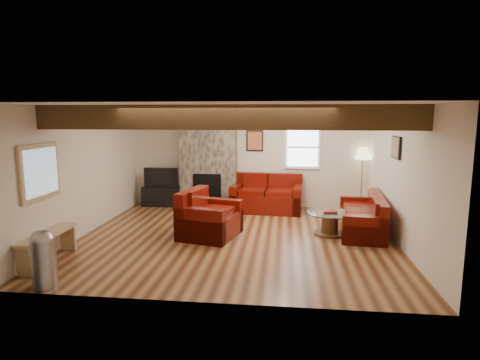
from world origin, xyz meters
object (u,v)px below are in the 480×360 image
Objects in this scene: floor_lamp at (363,157)px; television at (162,177)px; sofa_three at (362,214)px; armchair_red at (210,214)px; loveseat at (267,193)px; tv_cabinet at (162,196)px; coffee_table at (330,223)px.

television is at bearing -179.77° from floor_lamp.
armchair_red is (-2.99, -0.64, 0.08)m from sofa_three.
loveseat is 1.93× the size of television.
floor_lamp reaches higher than loveseat.
tv_cabinet is at bearing 0.00° from television.
coffee_table is 2.60m from floor_lamp.
floor_lamp reaches higher than television.
television is (-1.74, 2.51, 0.30)m from armchair_red.
sofa_three is 5.09m from television.
armchair_red is 4.26m from floor_lamp.
floor_lamp is at bearing -38.90° from armchair_red.
television is 0.56× the size of floor_lamp.
sofa_three is 1.73× the size of armchair_red.
tv_cabinet is (-2.74, 0.30, -0.20)m from loveseat.
armchair_red is 1.27× the size of television.
sofa_three is 2.14m from floor_lamp.
coffee_table is 0.91× the size of tv_cabinet.
coffee_table is (-0.65, -0.25, -0.15)m from sofa_three.
tv_cabinet is (-1.74, 2.51, -0.20)m from armchair_red.
armchair_red is 0.71× the size of floor_lamp.
armchair_red reaches higher than sofa_three.
sofa_three is 1.93× the size of tv_cabinet.
armchair_red is 2.38m from coffee_table.
sofa_three is 0.72m from coffee_table.
television is at bearing 48.48° from armchair_red.
sofa_three is at bearing -33.89° from loveseat.
tv_cabinet is at bearing 152.53° from coffee_table.
armchair_red is 1.22× the size of coffee_table.
sofa_three is 5.08m from tv_cabinet.
armchair_red is 3.07m from television.
floor_lamp is at bearing 65.50° from coffee_table.
floor_lamp is at bearing 12.14° from loveseat.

